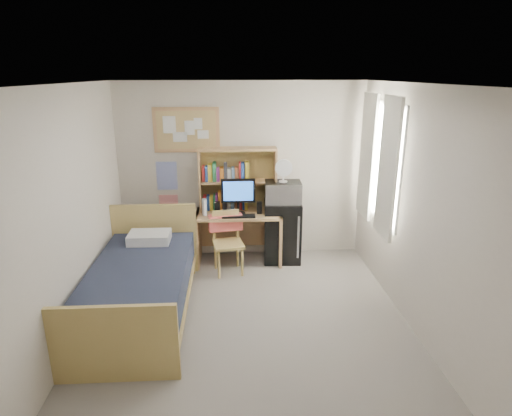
{
  "coord_description": "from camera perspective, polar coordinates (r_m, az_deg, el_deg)",
  "views": [
    {
      "loc": [
        -0.17,
        -4.11,
        2.7
      ],
      "look_at": [
        0.16,
        1.2,
        1.01
      ],
      "focal_mm": 30.0,
      "sensor_mm": 36.0,
      "label": 1
    }
  ],
  "objects": [
    {
      "name": "poster_japan",
      "position": [
        6.56,
        -11.54,
        0.22
      ],
      "size": [
        0.28,
        0.01,
        0.36
      ],
      "primitive_type": "cube",
      "color": "red",
      "rests_on": "wall_back"
    },
    {
      "name": "keyboard",
      "position": [
        6.01,
        -2.33,
        -1.08
      ],
      "size": [
        0.47,
        0.15,
        0.02
      ],
      "primitive_type": "cube",
      "rotation": [
        0.0,
        0.0,
        -0.01
      ],
      "color": "black",
      "rests_on": "desk"
    },
    {
      "name": "curtain_right",
      "position": [
        6.12,
        14.6,
        6.68
      ],
      "size": [
        0.04,
        0.55,
        1.7
      ],
      "primitive_type": "cube",
      "color": "white",
      "rests_on": "wall_right"
    },
    {
      "name": "wall_back",
      "position": [
        6.37,
        -1.95,
        4.9
      ],
      "size": [
        3.6,
        0.04,
        2.6
      ],
      "primitive_type": "cube",
      "color": "beige",
      "rests_on": "floor"
    },
    {
      "name": "wall_right",
      "position": [
        4.77,
        21.01,
        -0.67
      ],
      "size": [
        0.04,
        4.2,
        2.6
      ],
      "primitive_type": "cube",
      "color": "beige",
      "rests_on": "floor"
    },
    {
      "name": "bulletin_board",
      "position": [
        6.28,
        -9.25,
        10.24
      ],
      "size": [
        0.94,
        0.03,
        0.64
      ],
      "primitive_type": "cube",
      "color": "tan",
      "rests_on": "wall_back"
    },
    {
      "name": "desk_fan",
      "position": [
        6.11,
        3.66,
        4.85
      ],
      "size": [
        0.25,
        0.25,
        0.3
      ],
      "primitive_type": "cylinder",
      "rotation": [
        0.0,
        0.0,
        -0.05
      ],
      "color": "white",
      "rests_on": "microwave"
    },
    {
      "name": "desk_chair",
      "position": [
        5.96,
        -3.72,
        -4.74
      ],
      "size": [
        0.51,
        0.51,
        0.87
      ],
      "primitive_type": "cube",
      "rotation": [
        0.0,
        0.0,
        0.17
      ],
      "color": "tan",
      "rests_on": "floor"
    },
    {
      "name": "mini_fridge",
      "position": [
        6.38,
        3.49,
        -3.03
      ],
      "size": [
        0.56,
        0.56,
        0.91
      ],
      "primitive_type": "cube",
      "rotation": [
        0.0,
        0.0,
        -0.05
      ],
      "color": "black",
      "rests_on": "floor"
    },
    {
      "name": "poster_wave",
      "position": [
        6.44,
        -11.8,
        4.22
      ],
      "size": [
        0.3,
        0.01,
        0.42
      ],
      "primitive_type": "cube",
      "color": "#2A3EAA",
      "rests_on": "wall_back"
    },
    {
      "name": "window_unit",
      "position": [
        5.76,
        16.09,
        5.9
      ],
      "size": [
        0.1,
        1.4,
        1.7
      ],
      "primitive_type": "cube",
      "color": "white",
      "rests_on": "wall_right"
    },
    {
      "name": "hutch",
      "position": [
        6.22,
        -2.44,
        3.85
      ],
      "size": [
        1.12,
        0.29,
        0.92
      ],
      "primitive_type": "cube",
      "rotation": [
        0.0,
        0.0,
        -0.01
      ],
      "color": "tan",
      "rests_on": "desk"
    },
    {
      "name": "speaker_left",
      "position": [
        6.12,
        -5.17,
        -0.01
      ],
      "size": [
        0.08,
        0.08,
        0.18
      ],
      "primitive_type": "cube",
      "rotation": [
        0.0,
        0.0,
        -0.01
      ],
      "color": "black",
      "rests_on": "desk"
    },
    {
      "name": "desk",
      "position": [
        6.33,
        -2.32,
        -3.89
      ],
      "size": [
        1.23,
        0.62,
        0.77
      ],
      "primitive_type": "cube",
      "rotation": [
        0.0,
        0.0,
        -0.01
      ],
      "color": "tan",
      "rests_on": "floor"
    },
    {
      "name": "bed",
      "position": [
        5.17,
        -15.18,
        -10.65
      ],
      "size": [
        1.11,
        2.22,
        0.61
      ],
      "primitive_type": "cube",
      "rotation": [
        0.0,
        0.0,
        -0.0
      ],
      "color": "#1C2133",
      "rests_on": "floor"
    },
    {
      "name": "wall_left",
      "position": [
        4.64,
        -23.94,
        -1.52
      ],
      "size": [
        0.04,
        4.2,
        2.6
      ],
      "primitive_type": "cube",
      "color": "beige",
      "rests_on": "floor"
    },
    {
      "name": "microwave",
      "position": [
        6.18,
        3.61,
        2.14
      ],
      "size": [
        0.53,
        0.42,
        0.3
      ],
      "primitive_type": "cube",
      "rotation": [
        0.0,
        0.0,
        -0.05
      ],
      "color": "silver",
      "rests_on": "mini_fridge"
    },
    {
      "name": "water_bottle",
      "position": [
        6.08,
        -6.89,
        0.12
      ],
      "size": [
        0.07,
        0.07,
        0.24
      ],
      "primitive_type": "cylinder",
      "rotation": [
        0.0,
        0.0,
        -0.01
      ],
      "color": "white",
      "rests_on": "desk"
    },
    {
      "name": "speaker_right",
      "position": [
        6.13,
        0.44,
        0.05
      ],
      "size": [
        0.07,
        0.07,
        0.17
      ],
      "primitive_type": "cube",
      "rotation": [
        0.0,
        0.0,
        -0.01
      ],
      "color": "black",
      "rests_on": "desk"
    },
    {
      "name": "wall_front",
      "position": [
        2.46,
        1.04,
        -17.11
      ],
      "size": [
        3.6,
        0.04,
        2.6
      ],
      "primitive_type": "cube",
      "color": "beige",
      "rests_on": "floor"
    },
    {
      "name": "monitor",
      "position": [
        6.07,
        -2.38,
        1.54
      ],
      "size": [
        0.48,
        0.04,
        0.51
      ],
      "primitive_type": "cube",
      "rotation": [
        0.0,
        0.0,
        -0.01
      ],
      "color": "black",
      "rests_on": "desk"
    },
    {
      "name": "floor",
      "position": [
        4.93,
        -1.04,
        -15.75
      ],
      "size": [
        3.6,
        4.2,
        0.02
      ],
      "primitive_type": "cube",
      "color": "gray",
      "rests_on": "ground"
    },
    {
      "name": "hoodie",
      "position": [
        6.06,
        -4.09,
        -1.94
      ],
      "size": [
        0.49,
        0.22,
        0.23
      ],
      "primitive_type": "cube",
      "rotation": [
        0.0,
        0.0,
        0.17
      ],
      "color": "#FF6A61",
      "rests_on": "desk_chair"
    },
    {
      "name": "ceiling",
      "position": [
        4.12,
        -1.25,
        16.21
      ],
      "size": [
        3.6,
        4.2,
        0.02
      ],
      "primitive_type": "cube",
      "color": "silver",
      "rests_on": "wall_back"
    },
    {
      "name": "curtain_left",
      "position": [
        5.38,
        17.16,
        5.02
      ],
      "size": [
        0.04,
        0.55,
        1.7
      ],
      "primitive_type": "cube",
      "color": "white",
      "rests_on": "wall_right"
    },
    {
      "name": "pillow",
      "position": [
        5.69,
        -14.02,
        -3.82
      ],
      "size": [
        0.52,
        0.37,
        0.13
      ],
      "primitive_type": "cube",
      "rotation": [
        0.0,
        0.0,
        -0.0
      ],
      "color": "white",
      "rests_on": "bed"
    }
  ]
}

